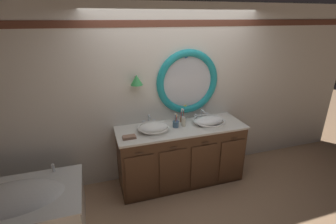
% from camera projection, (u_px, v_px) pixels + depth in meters
% --- Properties ---
extents(ground_plane, '(14.00, 14.00, 0.00)m').
position_uv_depth(ground_plane, '(186.00, 189.00, 3.70)').
color(ground_plane, tan).
extents(back_wall_assembly, '(6.40, 0.26, 2.60)m').
position_uv_depth(back_wall_assembly, '(175.00, 93.00, 3.74)').
color(back_wall_assembly, silver).
rests_on(back_wall_assembly, ground_plane).
extents(vanity_counter, '(1.88, 0.66, 0.91)m').
position_uv_depth(vanity_counter, '(181.00, 154.00, 3.74)').
color(vanity_counter, brown).
rests_on(vanity_counter, ground_plane).
extents(bathtub, '(1.49, 0.95, 0.64)m').
position_uv_depth(bathtub, '(15.00, 213.00, 2.80)').
color(bathtub, white).
rests_on(bathtub, ground_plane).
extents(sink_basin_left, '(0.44, 0.44, 0.13)m').
position_uv_depth(sink_basin_left, '(153.00, 127.00, 3.41)').
color(sink_basin_left, white).
rests_on(sink_basin_left, vanity_counter).
extents(sink_basin_right, '(0.48, 0.48, 0.11)m').
position_uv_depth(sink_basin_right, '(209.00, 120.00, 3.65)').
color(sink_basin_right, white).
rests_on(sink_basin_right, vanity_counter).
extents(faucet_set_left, '(0.21, 0.14, 0.16)m').
position_uv_depth(faucet_set_left, '(149.00, 121.00, 3.63)').
color(faucet_set_left, silver).
rests_on(faucet_set_left, vanity_counter).
extents(faucet_set_right, '(0.24, 0.14, 0.14)m').
position_uv_depth(faucet_set_right, '(202.00, 114.00, 3.88)').
color(faucet_set_right, silver).
rests_on(faucet_set_right, vanity_counter).
extents(toothbrush_holder_left, '(0.09, 0.09, 0.22)m').
position_uv_depth(toothbrush_holder_left, '(176.00, 124.00, 3.55)').
color(toothbrush_holder_left, slate).
rests_on(toothbrush_holder_left, vanity_counter).
extents(toothbrush_holder_right, '(0.08, 0.08, 0.22)m').
position_uv_depth(toothbrush_holder_right, '(182.00, 118.00, 3.73)').
color(toothbrush_holder_right, '#996647').
rests_on(toothbrush_holder_right, vanity_counter).
extents(soap_dispenser, '(0.06, 0.07, 0.16)m').
position_uv_depth(soap_dispenser, '(183.00, 122.00, 3.58)').
color(soap_dispenser, '#EFE5C6').
rests_on(soap_dispenser, vanity_counter).
extents(folded_hand_towel, '(0.18, 0.10, 0.03)m').
position_uv_depth(folded_hand_towel, '(129.00, 137.00, 3.23)').
color(folded_hand_towel, '#936B56').
rests_on(folded_hand_towel, vanity_counter).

